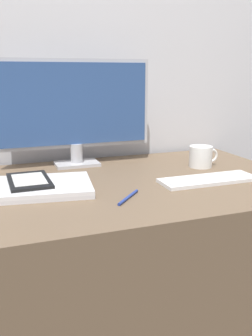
{
  "coord_description": "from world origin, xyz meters",
  "views": [
    {
      "loc": [
        -0.37,
        -0.99,
        1.06
      ],
      "look_at": [
        0.03,
        0.09,
        0.77
      ],
      "focal_mm": 40.0,
      "sensor_mm": 36.0,
      "label": 1
    }
  ],
  "objects": [
    {
      "name": "desk",
      "position": [
        0.0,
        0.15,
        0.35
      ],
      "size": [
        1.29,
        0.75,
        0.71
      ],
      "color": "brown",
      "rests_on": "ground_plane"
    },
    {
      "name": "ereader",
      "position": [
        -0.27,
        0.17,
        0.74
      ],
      "size": [
        0.13,
        0.2,
        0.01
      ],
      "color": "black",
      "rests_on": "laptop"
    },
    {
      "name": "coffee_mug",
      "position": [
        0.39,
        0.24,
        0.75
      ],
      "size": [
        0.12,
        0.09,
        0.08
      ],
      "color": "white",
      "rests_on": "desk"
    },
    {
      "name": "keyboard",
      "position": [
        0.31,
        0.05,
        0.72
      ],
      "size": [
        0.34,
        0.11,
        0.01
      ],
      "color": "silver",
      "rests_on": "desk"
    },
    {
      "name": "laptop",
      "position": [
        -0.25,
        0.14,
        0.72
      ],
      "size": [
        0.36,
        0.27,
        0.02
      ],
      "color": "silver",
      "rests_on": "desk"
    },
    {
      "name": "pen",
      "position": [
        -0.01,
        -0.02,
        0.71
      ],
      "size": [
        0.1,
        0.1,
        0.01
      ],
      "color": "navy",
      "rests_on": "desk"
    },
    {
      "name": "wall_back",
      "position": [
        0.0,
        0.58,
        1.2
      ],
      "size": [
        3.6,
        0.05,
        2.4
      ],
      "color": "silver",
      "rests_on": "ground_plane"
    },
    {
      "name": "monitor",
      "position": [
        -0.06,
        0.43,
        0.93
      ],
      "size": [
        0.6,
        0.11,
        0.41
      ],
      "color": "#B7B7BC",
      "rests_on": "desk"
    }
  ]
}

